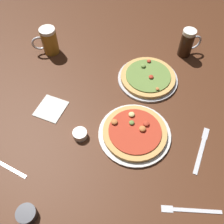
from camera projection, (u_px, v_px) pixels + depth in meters
ground_plane at (112, 116)px, 1.21m from camera, size 2.40×2.40×0.03m
pizza_plate_near at (135, 133)px, 1.12m from camera, size 0.32×0.32×0.05m
pizza_plate_far at (148, 78)px, 1.32m from camera, size 0.31×0.31×0.05m
beer_mug_dark at (187, 43)px, 1.38m from camera, size 0.12×0.08×0.16m
beer_mug_amber at (49, 41)px, 1.40m from camera, size 0.14×0.09×0.15m
ramekin_sauce at (27, 214)px, 0.92m from camera, size 0.07×0.07×0.04m
ramekin_butter at (80, 134)px, 1.12m from camera, size 0.06×0.06×0.03m
napkin_folded at (51, 108)px, 1.22m from camera, size 0.16×0.17×0.01m
fork_left at (2, 164)px, 1.05m from camera, size 0.22×0.11×0.01m
fork_spare at (190, 210)px, 0.94m from camera, size 0.22×0.03×0.01m
knife_spare at (201, 149)px, 1.09m from camera, size 0.10×0.23×0.01m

